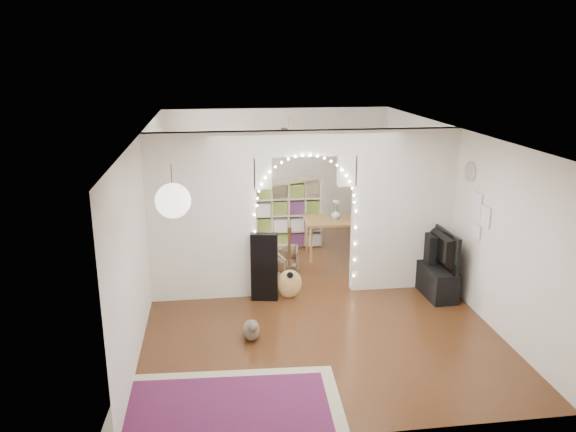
{
  "coord_description": "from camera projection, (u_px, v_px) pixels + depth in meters",
  "views": [
    {
      "loc": [
        -1.44,
        -8.61,
        3.83
      ],
      "look_at": [
        -0.23,
        0.3,
        1.24
      ],
      "focal_mm": 35.0,
      "sensor_mm": 36.0,
      "label": 1
    }
  ],
  "objects": [
    {
      "name": "floor",
      "position": [
        304.0,
        291.0,
        9.44
      ],
      "size": [
        7.5,
        7.5,
        0.0
      ],
      "primitive_type": "plane",
      "color": "black",
      "rests_on": "ground"
    },
    {
      "name": "guitar_case",
      "position": [
        264.0,
        267.0,
        8.96
      ],
      "size": [
        0.45,
        0.22,
        1.12
      ],
      "primitive_type": "cube",
      "rotation": [
        0.0,
        0.0,
        -0.18
      ],
      "color": "black",
      "rests_on": "floor"
    },
    {
      "name": "wall_front",
      "position": [
        367.0,
        317.0,
        5.5
      ],
      "size": [
        5.0,
        0.02,
        2.7
      ],
      "primitive_type": "cube",
      "color": "silver",
      "rests_on": "floor"
    },
    {
      "name": "wall_back",
      "position": [
        278.0,
        169.0,
        12.64
      ],
      "size": [
        5.0,
        0.02,
        2.7
      ],
      "primitive_type": "cube",
      "color": "silver",
      "rests_on": "floor"
    },
    {
      "name": "dining_chair_right",
      "position": [
        286.0,
        258.0,
        10.34
      ],
      "size": [
        0.51,
        0.53,
        0.43
      ],
      "primitive_type": "imported",
      "rotation": [
        0.0,
        0.0,
        -0.14
      ],
      "color": "#4E3B27",
      "rests_on": "floor"
    },
    {
      "name": "picture_frames",
      "position": [
        479.0,
        216.0,
        8.4
      ],
      "size": [
        0.02,
        0.5,
        0.7
      ],
      "primitive_type": null,
      "color": "white",
      "rests_on": "wall_right"
    },
    {
      "name": "window",
      "position": [
        158.0,
        185.0,
        10.42
      ],
      "size": [
        0.04,
        1.2,
        1.4
      ],
      "primitive_type": "cube",
      "color": "white",
      "rests_on": "wall_left"
    },
    {
      "name": "wall_right",
      "position": [
        452.0,
        208.0,
        9.39
      ],
      "size": [
        0.02,
        7.5,
        2.7
      ],
      "primitive_type": "cube",
      "color": "silver",
      "rests_on": "floor"
    },
    {
      "name": "ceiling_fan",
      "position": [
        288.0,
        132.0,
        10.68
      ],
      "size": [
        1.1,
        1.1,
        0.3
      ],
      "primitive_type": null,
      "color": "gold",
      "rests_on": "ceiling"
    },
    {
      "name": "wall_clock",
      "position": [
        471.0,
        172.0,
        8.61
      ],
      "size": [
        0.03,
        0.31,
        0.31
      ],
      "primitive_type": "cylinder",
      "rotation": [
        0.0,
        1.57,
        0.0
      ],
      "color": "white",
      "rests_on": "wall_right"
    },
    {
      "name": "fairy_lights",
      "position": [
        306.0,
        204.0,
        8.89
      ],
      "size": [
        1.64,
        0.04,
        1.6
      ],
      "primitive_type": null,
      "color": "#FFEABF",
      "rests_on": "divider_wall"
    },
    {
      "name": "dining_table",
      "position": [
        336.0,
        223.0,
        10.9
      ],
      "size": [
        1.24,
        0.86,
        0.76
      ],
      "rotation": [
        0.0,
        0.0,
        -0.05
      ],
      "color": "brown",
      "rests_on": "floor"
    },
    {
      "name": "area_rug",
      "position": [
        226.0,
        419.0,
        6.11
      ],
      "size": [
        2.71,
        2.09,
        0.02
      ],
      "primitive_type": "cube",
      "rotation": [
        0.0,
        0.0,
        -0.05
      ],
      "color": "maroon",
      "rests_on": "floor"
    },
    {
      "name": "divider_wall",
      "position": [
        305.0,
        209.0,
        9.05
      ],
      "size": [
        5.0,
        0.2,
        2.7
      ],
      "color": "silver",
      "rests_on": "floor"
    },
    {
      "name": "media_console",
      "position": [
        435.0,
        280.0,
        9.26
      ],
      "size": [
        0.44,
        1.02,
        0.5
      ],
      "primitive_type": "cube",
      "rotation": [
        0.0,
        0.0,
        0.04
      ],
      "color": "black",
      "rests_on": "floor"
    },
    {
      "name": "ceiling",
      "position": [
        305.0,
        130.0,
        8.7
      ],
      "size": [
        5.0,
        7.5,
        0.02
      ],
      "primitive_type": "cube",
      "color": "white",
      "rests_on": "wall_back"
    },
    {
      "name": "paper_lantern",
      "position": [
        173.0,
        201.0,
        6.29
      ],
      "size": [
        0.4,
        0.4,
        0.4
      ],
      "primitive_type": "sphere",
      "color": "white",
      "rests_on": "ceiling"
    },
    {
      "name": "acoustic_guitar",
      "position": [
        289.0,
        272.0,
        9.05
      ],
      "size": [
        0.43,
        0.21,
        1.02
      ],
      "rotation": [
        0.0,
        0.0,
        -0.16
      ],
      "color": "tan",
      "rests_on": "floor"
    },
    {
      "name": "wall_left",
      "position": [
        147.0,
        220.0,
        8.75
      ],
      "size": [
        0.02,
        7.5,
        2.7
      ],
      "primitive_type": "cube",
      "color": "silver",
      "rests_on": "floor"
    },
    {
      "name": "tabby_cat",
      "position": [
        251.0,
        329.0,
        7.8
      ],
      "size": [
        0.27,
        0.56,
        0.37
      ],
      "rotation": [
        0.0,
        0.0,
        0.1
      ],
      "color": "brown",
      "rests_on": "floor"
    },
    {
      "name": "dining_chair_left",
      "position": [
        267.0,
        270.0,
        9.67
      ],
      "size": [
        0.67,
        0.68,
        0.51
      ],
      "primitive_type": "imported",
      "rotation": [
        0.0,
        0.0,
        0.26
      ],
      "color": "#4E3B27",
      "rests_on": "floor"
    },
    {
      "name": "bookcase",
      "position": [
        288.0,
        214.0,
        11.43
      ],
      "size": [
        1.38,
        0.88,
        1.4
      ],
      "primitive_type": "cube",
      "rotation": [
        0.0,
        0.0,
        0.43
      ],
      "color": "#BFAB8A",
      "rests_on": "floor"
    },
    {
      "name": "floor_speaker",
      "position": [
        437.0,
        263.0,
        9.35
      ],
      "size": [
        0.41,
        0.37,
        0.98
      ],
      "rotation": [
        0.0,
        0.0,
        -0.09
      ],
      "color": "black",
      "rests_on": "floor"
    },
    {
      "name": "tv",
      "position": [
        437.0,
        248.0,
        9.1
      ],
      "size": [
        0.19,
        1.08,
        0.62
      ],
      "primitive_type": "imported",
      "rotation": [
        0.0,
        0.0,
        1.61
      ],
      "color": "black",
      "rests_on": "media_console"
    },
    {
      "name": "flower_vase",
      "position": [
        336.0,
        214.0,
        10.86
      ],
      "size": [
        0.19,
        0.19,
        0.19
      ],
      "primitive_type": "imported",
      "rotation": [
        0.0,
        0.0,
        -0.05
      ],
      "color": "white",
      "rests_on": "dining_table"
    }
  ]
}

